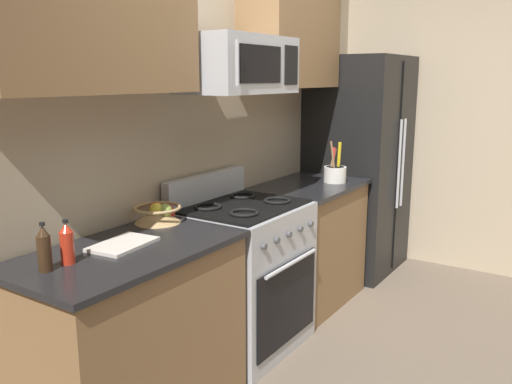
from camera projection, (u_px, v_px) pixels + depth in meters
name	position (u px, v px, depth m)	size (l,w,h in m)	color
ground_plane	(341.00, 375.00, 3.08)	(16.00, 16.00, 0.00)	#6B5B4C
wall_back	(193.00, 140.00, 3.37)	(8.00, 0.10, 2.60)	tan
counter_left	(133.00, 337.00, 2.57)	(1.11, 0.63, 0.91)	olive
range_oven	(243.00, 275.00, 3.34)	(0.76, 0.67, 1.09)	#B2B5BA
counter_right	(307.00, 243.00, 4.04)	(0.93, 0.63, 0.91)	olive
refrigerator	(358.00, 165.00, 4.68)	(0.85, 0.74, 1.86)	black
wall_right	(455.00, 122.00, 4.67)	(0.10, 8.00, 2.60)	tan
microwave	(238.00, 65.00, 3.09)	(0.74, 0.44, 0.33)	#B2B5BA
upper_cabinets_left	(88.00, 15.00, 2.34)	(1.10, 0.34, 0.69)	olive
upper_cabinets_right	(291.00, 39.00, 3.82)	(0.92, 0.34, 0.69)	olive
utensil_crock	(335.00, 173.00, 4.02)	(0.17, 0.17, 0.32)	white
fruit_basket	(158.00, 213.00, 2.90)	(0.26, 0.26, 0.11)	tan
apple_loose	(168.00, 213.00, 2.96)	(0.08, 0.08, 0.08)	red
cutting_board	(123.00, 244.00, 2.51)	(0.31, 0.20, 0.02)	silver
bottle_soy	(44.00, 249.00, 2.16)	(0.06, 0.06, 0.21)	#382314
bottle_hot_sauce	(67.00, 244.00, 2.25)	(0.06, 0.06, 0.19)	red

